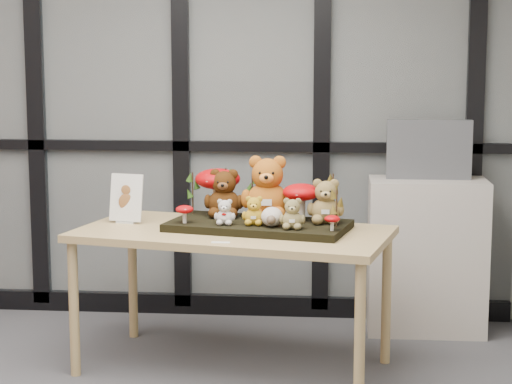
# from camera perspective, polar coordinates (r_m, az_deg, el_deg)

# --- Properties ---
(glass_partition) EXTENTS (4.90, 0.06, 2.78)m
(glass_partition) POSITION_cam_1_polar(r_m,az_deg,el_deg) (5.73, -9.12, 6.53)
(glass_partition) COLOR #2D383F
(glass_partition) RESTS_ON floor
(display_table) EXTENTS (1.69, 1.11, 0.73)m
(display_table) POSITION_cam_1_polar(r_m,az_deg,el_deg) (4.68, -1.42, -3.16)
(display_table) COLOR tan
(display_table) RESTS_ON floor
(diorama_tray) EXTENTS (0.97, 0.64, 0.04)m
(diorama_tray) POSITION_cam_1_polar(r_m,az_deg,el_deg) (4.68, 0.15, -2.09)
(diorama_tray) COLOR black
(diorama_tray) RESTS_ON display_table
(bear_pooh_yellow) EXTENTS (0.32, 0.30, 0.36)m
(bear_pooh_yellow) POSITION_cam_1_polar(r_m,az_deg,el_deg) (4.75, 0.71, 0.49)
(bear_pooh_yellow) COLOR #B35C17
(bear_pooh_yellow) RESTS_ON diorama_tray
(bear_brown_medium) EXTENTS (0.25, 0.23, 0.27)m
(bear_brown_medium) POSITION_cam_1_polar(r_m,az_deg,el_deg) (4.81, -1.97, 0.10)
(bear_brown_medium) COLOR #3E2009
(bear_brown_medium) RESTS_ON diorama_tray
(bear_tan_back) EXTENTS (0.22, 0.21, 0.24)m
(bear_tan_back) POSITION_cam_1_polar(r_m,az_deg,el_deg) (4.64, 4.31, -0.42)
(bear_tan_back) COLOR olive
(bear_tan_back) RESTS_ON diorama_tray
(bear_small_yellow) EXTENTS (0.14, 0.13, 0.16)m
(bear_small_yellow) POSITION_cam_1_polar(r_m,az_deg,el_deg) (4.59, -0.12, -1.05)
(bear_small_yellow) COLOR #BD8F1D
(bear_small_yellow) RESTS_ON diorama_tray
(bear_white_bow) EXTENTS (0.13, 0.12, 0.14)m
(bear_white_bow) POSITION_cam_1_polar(r_m,az_deg,el_deg) (4.60, -1.93, -1.15)
(bear_white_bow) COLOR beige
(bear_white_bow) RESTS_ON diorama_tray
(bear_beige_small) EXTENTS (0.15, 0.14, 0.17)m
(bear_beige_small) POSITION_cam_1_polar(r_m,az_deg,el_deg) (4.49, 2.26, -1.23)
(bear_beige_small) COLOR olive
(bear_beige_small) RESTS_ON diorama_tray
(plush_cream_hedgehog) EXTENTS (0.10, 0.09, 0.11)m
(plush_cream_hedgehog) POSITION_cam_1_polar(r_m,az_deg,el_deg) (4.54, 0.99, -1.47)
(plush_cream_hedgehog) COLOR beige
(plush_cream_hedgehog) RESTS_ON diorama_tray
(mushroom_back_left) EXTENTS (0.24, 0.24, 0.27)m
(mushroom_back_left) POSITION_cam_1_polar(r_m,az_deg,el_deg) (4.89, -2.37, 0.19)
(mushroom_back_left) COLOR #AA0509
(mushroom_back_left) RESTS_ON diorama_tray
(mushroom_back_right) EXTENTS (0.19, 0.19, 0.21)m
(mushroom_back_right) POSITION_cam_1_polar(r_m,az_deg,el_deg) (4.69, 2.80, -0.52)
(mushroom_back_right) COLOR #AA0509
(mushroom_back_right) RESTS_ON diorama_tray
(mushroom_front_left) EXTENTS (0.09, 0.09, 0.10)m
(mushroom_front_left) POSITION_cam_1_polar(r_m,az_deg,el_deg) (4.65, -4.42, -1.31)
(mushroom_front_left) COLOR #AA0509
(mushroom_front_left) RESTS_ON diorama_tray
(mushroom_front_right) EXTENTS (0.07, 0.07, 0.08)m
(mushroom_front_right) POSITION_cam_1_polar(r_m,az_deg,el_deg) (4.46, 4.71, -1.87)
(mushroom_front_right) COLOR #AA0509
(mushroom_front_right) RESTS_ON diorama_tray
(sprig_green_far_left) EXTENTS (0.05, 0.05, 0.22)m
(sprig_green_far_left) POSITION_cam_1_polar(r_m,az_deg,el_deg) (4.90, -3.92, -0.07)
(sprig_green_far_left) COLOR #12390D
(sprig_green_far_left) RESTS_ON diorama_tray
(sprig_green_mid_left) EXTENTS (0.05, 0.05, 0.25)m
(sprig_green_mid_left) POSITION_cam_1_polar(r_m,az_deg,el_deg) (4.88, -1.87, 0.06)
(sprig_green_mid_left) COLOR #12390D
(sprig_green_mid_left) RESTS_ON diorama_tray
(sprig_dry_far_right) EXTENTS (0.05, 0.05, 0.25)m
(sprig_dry_far_right) POSITION_cam_1_polar(r_m,az_deg,el_deg) (4.65, 4.75, -0.38)
(sprig_dry_far_right) COLOR brown
(sprig_dry_far_right) RESTS_ON diorama_tray
(sprig_dry_mid_right) EXTENTS (0.05, 0.05, 0.19)m
(sprig_dry_mid_right) POSITION_cam_1_polar(r_m,az_deg,el_deg) (4.53, 4.98, -1.03)
(sprig_dry_mid_right) COLOR brown
(sprig_dry_mid_right) RESTS_ON diorama_tray
(sprig_green_centre) EXTENTS (0.05, 0.05, 0.21)m
(sprig_green_centre) POSITION_cam_1_polar(r_m,az_deg,el_deg) (4.85, -0.23, -0.21)
(sprig_green_centre) COLOR #12390D
(sprig_green_centre) RESTS_ON diorama_tray
(sign_holder) EXTENTS (0.19, 0.09, 0.26)m
(sign_holder) POSITION_cam_1_polar(r_m,az_deg,el_deg) (4.89, -7.99, -0.54)
(sign_holder) COLOR silver
(sign_holder) RESTS_ON display_table
(label_card) EXTENTS (0.09, 0.03, 0.00)m
(label_card) POSITION_cam_1_polar(r_m,az_deg,el_deg) (4.36, -2.19, -3.12)
(label_card) COLOR white
(label_card) RESTS_ON display_table
(cabinet) EXTENTS (0.67, 0.39, 0.89)m
(cabinet) POSITION_cam_1_polar(r_m,az_deg,el_deg) (5.47, 10.44, -3.88)
(cabinet) COLOR #B3AAA0
(cabinet) RESTS_ON floor
(monitor) EXTENTS (0.48, 0.05, 0.34)m
(monitor) POSITION_cam_1_polar(r_m,az_deg,el_deg) (5.39, 10.60, 2.58)
(monitor) COLOR #52555A
(monitor) RESTS_ON cabinet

